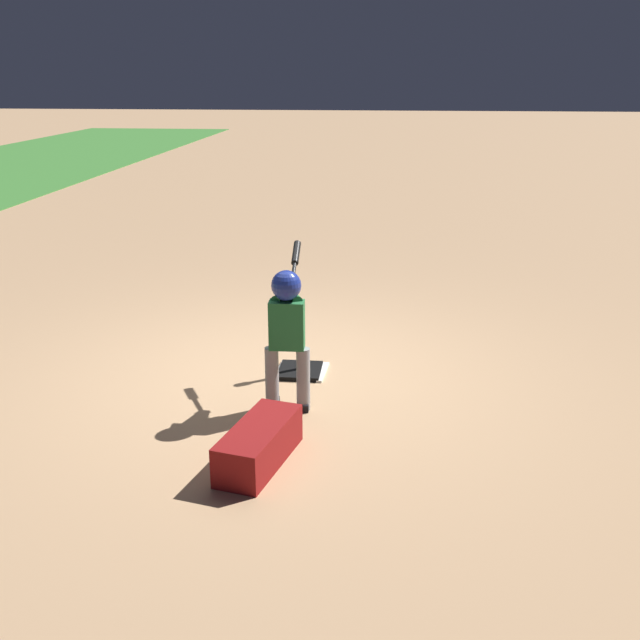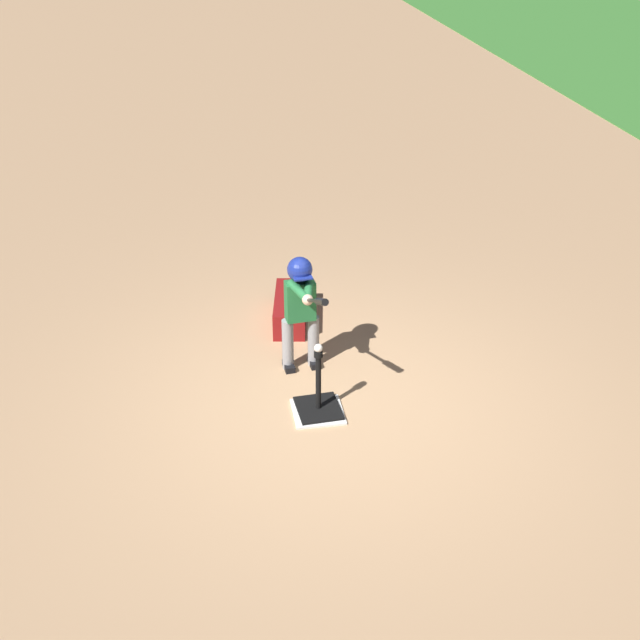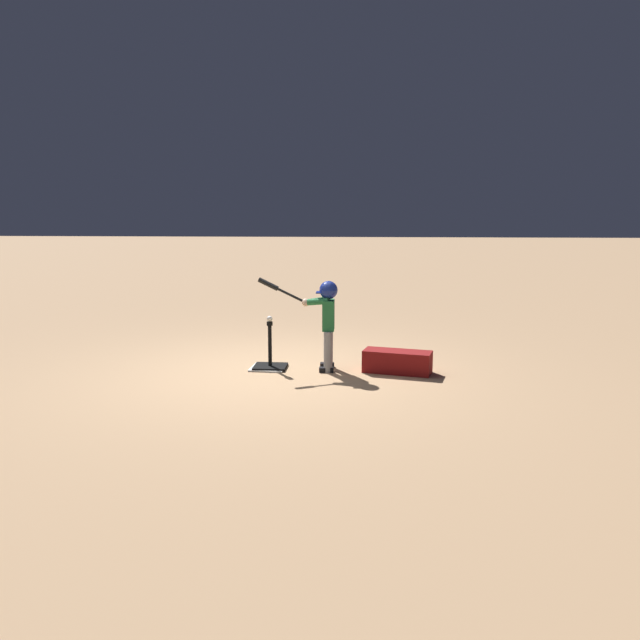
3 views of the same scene
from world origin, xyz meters
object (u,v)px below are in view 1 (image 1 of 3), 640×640
object	(u,v)px
batting_tee	(300,364)
equipment_bag	(259,444)
batter_child	(287,321)
baseball	(299,303)

from	to	relation	value
batting_tee	equipment_bag	bearing A→B (deg)	177.19
equipment_bag	batter_child	bearing A→B (deg)	8.91
baseball	equipment_bag	size ratio (longest dim) A/B	0.09
batter_child	equipment_bag	size ratio (longest dim) A/B	1.41
baseball	batting_tee	bearing A→B (deg)	0.00
batting_tee	baseball	xyz separation A→B (m)	(-0.00, 0.00, 0.56)
batter_child	baseball	world-z (taller)	batter_child
batter_child	equipment_bag	distance (m)	1.08
batting_tee	equipment_bag	size ratio (longest dim) A/B	0.73
batter_child	baseball	bearing A→B (deg)	-0.35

